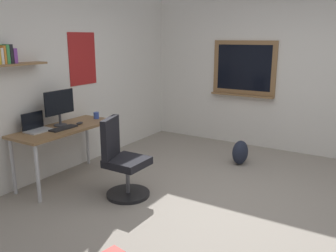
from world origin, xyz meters
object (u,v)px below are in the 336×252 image
at_px(office_chair, 122,163).
at_px(monitor_primary, 59,105).
at_px(backpack, 240,152).
at_px(computer_mouse, 80,123).
at_px(desk, 64,133).
at_px(coffee_mug, 96,115).
at_px(keyboard, 63,128).
at_px(laptop, 36,127).

relative_size(office_chair, monitor_primary, 2.05).
bearing_deg(backpack, computer_mouse, 133.91).
height_order(desk, office_chair, office_chair).
relative_size(desk, coffee_mug, 14.93).
relative_size(monitor_primary, keyboard, 1.25).
xyz_separation_m(desk, backpack, (1.81, -1.73, -0.47)).
bearing_deg(keyboard, laptop, 139.06).
xyz_separation_m(monitor_primary, coffee_mug, (0.55, -0.11, -0.22)).
distance_m(desk, monitor_primary, 0.36).
xyz_separation_m(desk, coffee_mug, (0.59, -0.02, 0.13)).
bearing_deg(office_chair, computer_mouse, 77.98).
distance_m(desk, office_chair, 0.95).
bearing_deg(backpack, monitor_primary, 134.28).
relative_size(laptop, keyboard, 0.84).
bearing_deg(desk, office_chair, -88.08).
relative_size(desk, computer_mouse, 13.21).
distance_m(office_chair, monitor_primary, 1.17).
bearing_deg(monitor_primary, desk, -110.90).
height_order(office_chair, monitor_primary, monitor_primary).
distance_m(monitor_primary, keyboard, 0.32).
xyz_separation_m(monitor_primary, backpack, (1.78, -1.82, -0.82)).
distance_m(coffee_mug, backpack, 2.19).
bearing_deg(monitor_primary, keyboard, -122.73).
xyz_separation_m(coffee_mug, backpack, (1.22, -1.71, -0.60)).
height_order(office_chair, laptop, laptop).
relative_size(office_chair, computer_mouse, 9.13).
distance_m(office_chair, backpack, 1.97).
bearing_deg(laptop, keyboard, -40.94).
relative_size(desk, laptop, 4.43).
xyz_separation_m(keyboard, backpack, (1.88, -1.66, -0.56)).
xyz_separation_m(keyboard, computer_mouse, (0.28, 0.00, 0.01)).
xyz_separation_m(office_chair, backpack, (1.78, -0.81, -0.23)).
distance_m(office_chair, keyboard, 0.92).
relative_size(keyboard, backpack, 1.03).
relative_size(laptop, monitor_primary, 0.67).
bearing_deg(office_chair, desk, 91.92).
bearing_deg(monitor_primary, coffee_mug, -11.29).
bearing_deg(backpack, office_chair, 155.46).
distance_m(laptop, backpack, 2.89).
distance_m(laptop, keyboard, 0.32).
bearing_deg(monitor_primary, backpack, -45.72).
height_order(laptop, computer_mouse, laptop).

